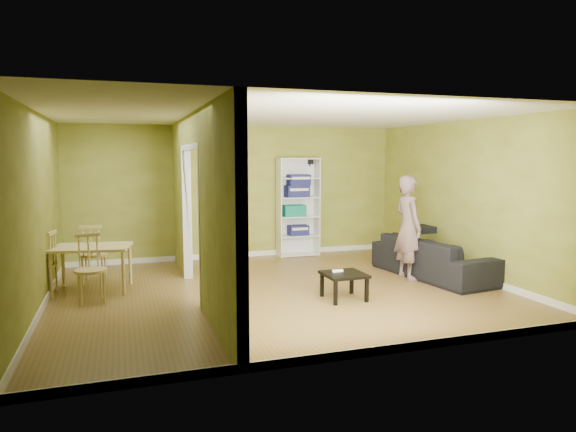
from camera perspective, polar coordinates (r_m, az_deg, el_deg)
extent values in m
plane|color=brown|center=(7.79, -0.95, -8.28)|extent=(6.50, 6.50, 0.00)
plane|color=white|center=(7.55, -0.99, 11.16)|extent=(6.50, 6.50, 0.00)
plane|color=#A0A542|center=(10.21, -5.54, 2.62)|extent=(6.50, 0.00, 6.50)
plane|color=#A0A542|center=(5.02, 8.36, -1.45)|extent=(6.50, 0.00, 6.50)
plane|color=#A0A542|center=(7.30, -26.14, 0.43)|extent=(0.00, 5.50, 5.50)
plane|color=#A0A542|center=(9.07, 19.07, 1.80)|extent=(0.00, 5.50, 5.50)
cube|color=black|center=(10.56, 2.51, 6.03)|extent=(0.10, 0.10, 0.10)
imported|color=black|center=(8.91, 15.79, -3.78)|extent=(2.39, 1.26, 0.87)
imported|color=slate|center=(8.59, 13.24, -0.26)|extent=(0.74, 0.58, 2.00)
cube|color=white|center=(10.25, -1.03, 0.93)|extent=(0.02, 0.37, 1.98)
cube|color=white|center=(10.52, 3.22, 1.07)|extent=(0.02, 0.37, 1.98)
cube|color=white|center=(10.54, 0.81, 1.09)|extent=(0.84, 0.02, 1.98)
cube|color=white|center=(10.51, 1.11, -4.28)|extent=(0.80, 0.37, 0.02)
cube|color=white|center=(10.45, 1.12, -2.18)|extent=(0.80, 0.37, 0.02)
cube|color=white|center=(10.40, 1.12, -0.06)|extent=(0.80, 0.37, 0.02)
cube|color=white|center=(10.36, 1.13, 2.07)|extent=(0.80, 0.37, 0.02)
cube|color=white|center=(10.34, 1.13, 4.22)|extent=(0.80, 0.37, 0.02)
cube|color=white|center=(10.33, 1.14, 6.38)|extent=(0.80, 0.37, 0.02)
cube|color=navy|center=(10.43, 1.14, -1.58)|extent=(0.39, 0.26, 0.20)
cube|color=#1B7B7F|center=(10.35, 0.65, 0.60)|extent=(0.44, 0.29, 0.23)
cube|color=navy|center=(10.34, 1.00, 2.77)|extent=(0.46, 0.30, 0.23)
cube|color=navy|center=(10.34, 1.19, 3.95)|extent=(0.43, 0.28, 0.22)
cube|color=black|center=(7.29, 6.25, -6.47)|extent=(0.56, 0.56, 0.04)
cube|color=black|center=(7.03, 5.26, -8.52)|extent=(0.05, 0.05, 0.34)
cube|color=black|center=(7.23, 8.73, -8.16)|extent=(0.05, 0.05, 0.34)
cube|color=black|center=(7.45, 3.81, -7.64)|extent=(0.05, 0.05, 0.34)
cube|color=black|center=(7.63, 7.12, -7.33)|extent=(0.05, 0.05, 0.34)
cube|color=white|center=(7.35, 5.53, -6.07)|extent=(0.16, 0.04, 0.03)
cube|color=#DECD80|center=(8.18, -21.00, -3.27)|extent=(1.09, 0.73, 0.04)
cylinder|color=#DECD80|center=(7.97, -24.61, -6.17)|extent=(0.05, 0.05, 0.64)
cylinder|color=#DECD80|center=(7.92, -17.38, -5.95)|extent=(0.05, 0.05, 0.64)
cylinder|color=#DECD80|center=(8.59, -24.15, -5.26)|extent=(0.05, 0.05, 0.64)
cylinder|color=#DECD80|center=(8.54, -17.45, -5.05)|extent=(0.05, 0.05, 0.64)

